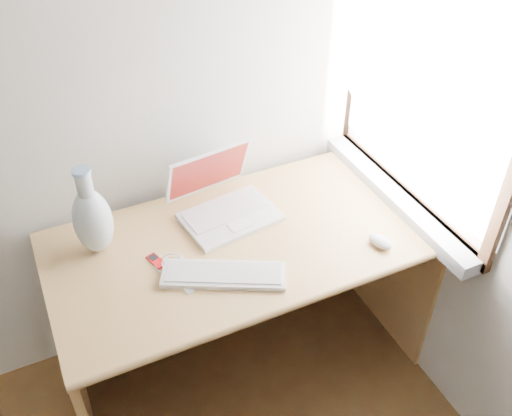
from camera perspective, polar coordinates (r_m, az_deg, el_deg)
name	(u,v)px	position (r m, az deg, el deg)	size (l,w,h in m)	color
window	(420,87)	(2.17, 16.09, 11.57)	(0.11, 0.99, 1.10)	white
desk	(235,265)	(2.38, -2.07, -5.74)	(1.47, 0.73, 0.78)	tan
laptop	(225,201)	(2.25, -3.10, 0.73)	(0.39, 0.35, 0.25)	white
external_keyboard	(224,274)	(2.01, -3.25, -6.65)	(0.45, 0.31, 0.02)	white
mouse	(380,241)	(2.18, 12.33, -3.27)	(0.06, 0.10, 0.04)	white
ipod	(156,261)	(2.10, -9.95, -5.22)	(0.06, 0.09, 0.01)	red
cable_coil	(170,263)	(2.09, -8.63, -5.47)	(0.11, 0.11, 0.01)	white
remote	(186,287)	(2.00, -7.00, -7.84)	(0.03, 0.07, 0.01)	white
vase	(92,219)	(2.11, -16.04, -1.05)	(0.14, 0.14, 0.36)	silver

